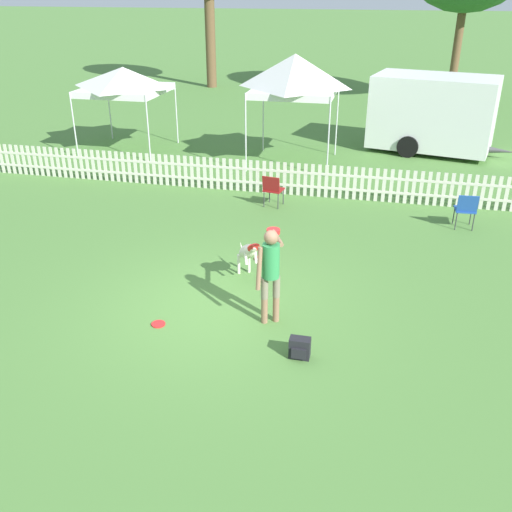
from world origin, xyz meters
name	(u,v)px	position (x,y,z in m)	size (l,w,h in m)	color
ground_plane	(217,306)	(0.00, 0.00, 0.00)	(240.00, 240.00, 0.00)	#4C7A38
handler_person	(271,265)	(0.99, -0.23, 1.03)	(0.41, 1.09, 1.65)	#8C664C
leaping_dog	(248,252)	(0.30, 1.05, 0.60)	(0.67, 1.09, 0.98)	beige
frisbee_near_handler	(158,324)	(-0.78, -0.78, 0.01)	(0.23, 0.23, 0.02)	red
frisbee_near_dog	(260,259)	(0.31, 1.99, 0.01)	(0.23, 0.23, 0.02)	red
backpack_on_grass	(300,348)	(1.63, -1.16, 0.16)	(0.31, 0.22, 0.33)	black
picket_fence	(281,178)	(0.00, 6.01, 0.44)	(24.97, 0.04, 0.87)	beige
folding_chair_blue_left	(466,208)	(4.51, 4.60, 0.50)	(0.47, 0.49, 0.84)	#333338
folding_chair_center	(273,188)	(-0.03, 5.02, 0.49)	(0.52, 0.53, 0.82)	#333338
canopy_tent_main	(124,80)	(-5.77, 9.23, 2.27)	(2.54, 2.54, 2.68)	silver
canopy_tent_secondary	(295,75)	(-0.19, 8.97, 2.66)	(2.45, 2.45, 3.24)	silver
equipment_trailer	(433,112)	(4.01, 11.37, 1.28)	(4.75, 2.95, 2.43)	white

